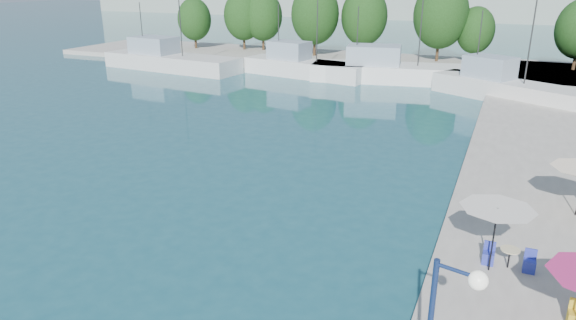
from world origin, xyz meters
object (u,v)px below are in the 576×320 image
at_px(trawler_01, 169,61).
at_px(trawler_02, 302,67).
at_px(umbrella_white, 497,215).
at_px(trawler_04, 504,88).
at_px(trawler_03, 395,72).

relative_size(trawler_01, trawler_02, 1.21).
distance_m(trawler_01, umbrella_white, 51.60).
xyz_separation_m(trawler_01, trawler_04, (38.17, -1.45, 0.00)).
bearing_deg(trawler_02, umbrella_white, -48.45).
bearing_deg(trawler_04, trawler_02, -161.01).
height_order(trawler_02, trawler_03, same).
bearing_deg(trawler_01, trawler_03, 13.18).
height_order(trawler_01, trawler_02, same).
height_order(trawler_01, umbrella_white, trawler_01).
distance_m(trawler_04, umbrella_white, 32.64).
bearing_deg(trawler_01, umbrella_white, -35.12).
distance_m(trawler_01, trawler_03, 27.21).
bearing_deg(trawler_03, trawler_04, -33.18).
bearing_deg(trawler_03, trawler_02, 175.63).
xyz_separation_m(trawler_01, trawler_03, (27.01, 3.31, -0.00)).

